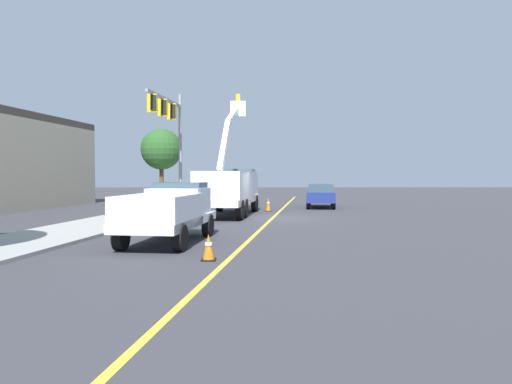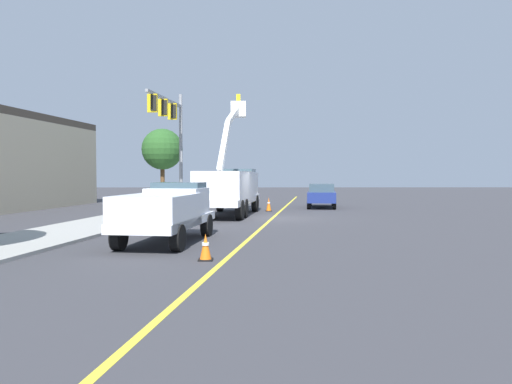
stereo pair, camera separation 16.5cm
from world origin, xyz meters
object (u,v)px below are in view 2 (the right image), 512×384
passing_minivan (322,194)px  traffic_signal_mast (172,126)px  utility_bucket_truck (229,187)px  service_pickup_truck (167,210)px  traffic_cone_leading (206,247)px  traffic_cone_mid_front (269,204)px

passing_minivan → traffic_signal_mast: (-4.35, 9.85, 4.33)m
utility_bucket_truck → passing_minivan: 8.78m
service_pickup_truck → traffic_cone_leading: size_ratio=8.01×
service_pickup_truck → traffic_cone_leading: bearing=-154.3°
utility_bucket_truck → traffic_cone_leading: bearing=179.8°
service_pickup_truck → traffic_cone_mid_front: (14.03, -4.09, -0.69)m
service_pickup_truck → passing_minivan: service_pickup_truck is taller
utility_bucket_truck → passing_minivan: bearing=-45.6°
traffic_cone_leading → traffic_signal_mast: (16.35, 3.53, 4.94)m
utility_bucket_truck → service_pickup_truck: (-11.16, 1.70, -0.49)m
utility_bucket_truck → traffic_signal_mast: bearing=63.7°
service_pickup_truck → utility_bucket_truck: bearing=-8.7°
utility_bucket_truck → traffic_signal_mast: (1.78, 3.59, 3.69)m
service_pickup_truck → traffic_signal_mast: 13.73m
traffic_signal_mast → traffic_cone_mid_front: bearing=-79.7°
passing_minivan → traffic_cone_leading: 21.65m
passing_minivan → traffic_cone_mid_front: 5.09m
service_pickup_truck → traffic_cone_leading: 3.87m
passing_minivan → traffic_cone_leading: size_ratio=6.89×
utility_bucket_truck → traffic_cone_mid_front: utility_bucket_truck is taller
utility_bucket_truck → traffic_cone_leading: size_ratio=11.61×
service_pickup_truck → passing_minivan: bearing=-24.7°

